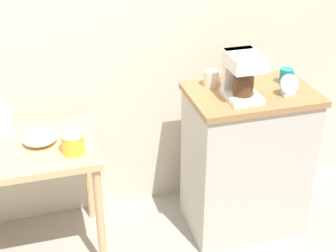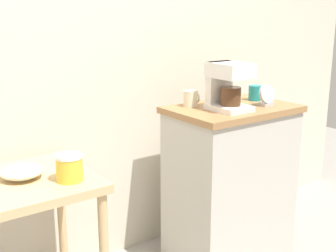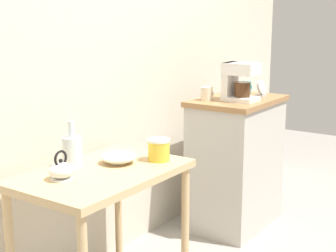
{
  "view_description": "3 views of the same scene",
  "coord_description": "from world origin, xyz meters",
  "px_view_note": "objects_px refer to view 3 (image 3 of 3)",
  "views": [
    {
      "loc": [
        -0.4,
        -2.31,
        2.1
      ],
      "look_at": [
        0.24,
        -0.05,
        0.81
      ],
      "focal_mm": 52.66,
      "sensor_mm": 36.0,
      "label": 1
    },
    {
      "loc": [
        -0.99,
        -1.79,
        1.45
      ],
      "look_at": [
        0.32,
        0.03,
        0.88
      ],
      "focal_mm": 47.23,
      "sensor_mm": 36.0,
      "label": 2
    },
    {
      "loc": [
        -2.41,
        -1.59,
        1.5
      ],
      "look_at": [
        -0.08,
        0.01,
        0.89
      ],
      "focal_mm": 53.93,
      "sensor_mm": 36.0,
      "label": 3
    }
  ],
  "objects_px": {
    "bowl_stoneware": "(118,157)",
    "mug_small_cream": "(207,94)",
    "teakettle": "(61,170)",
    "coffee_maker": "(238,80)",
    "table_clock": "(261,89)",
    "glass_carafe_vase": "(72,151)",
    "mug_dark_teal": "(246,88)",
    "canister_enamel": "(159,150)"
  },
  "relations": [
    {
      "from": "canister_enamel",
      "to": "mug_dark_teal",
      "type": "xyz_separation_m",
      "value": [
        1.26,
        0.1,
        0.19
      ]
    },
    {
      "from": "bowl_stoneware",
      "to": "glass_carafe_vase",
      "type": "height_order",
      "value": "glass_carafe_vase"
    },
    {
      "from": "bowl_stoneware",
      "to": "canister_enamel",
      "type": "xyz_separation_m",
      "value": [
        0.16,
        -0.15,
        0.03
      ]
    },
    {
      "from": "canister_enamel",
      "to": "coffee_maker",
      "type": "distance_m",
      "value": 0.97
    },
    {
      "from": "teakettle",
      "to": "bowl_stoneware",
      "type": "bearing_deg",
      "value": -6.98
    },
    {
      "from": "mug_dark_teal",
      "to": "table_clock",
      "type": "bearing_deg",
      "value": -113.58
    },
    {
      "from": "bowl_stoneware",
      "to": "coffee_maker",
      "type": "distance_m",
      "value": 1.14
    },
    {
      "from": "glass_carafe_vase",
      "to": "mug_small_cream",
      "type": "bearing_deg",
      "value": -5.52
    },
    {
      "from": "teakettle",
      "to": "mug_small_cream",
      "type": "bearing_deg",
      "value": -0.26
    },
    {
      "from": "teakettle",
      "to": "coffee_maker",
      "type": "height_order",
      "value": "coffee_maker"
    },
    {
      "from": "coffee_maker",
      "to": "mug_small_cream",
      "type": "distance_m",
      "value": 0.23
    },
    {
      "from": "bowl_stoneware",
      "to": "teakettle",
      "type": "bearing_deg",
      "value": 173.02
    },
    {
      "from": "teakettle",
      "to": "coffee_maker",
      "type": "distance_m",
      "value": 1.5
    },
    {
      "from": "glass_carafe_vase",
      "to": "table_clock",
      "type": "height_order",
      "value": "table_clock"
    },
    {
      "from": "mug_small_cream",
      "to": "coffee_maker",
      "type": "bearing_deg",
      "value": -60.44
    },
    {
      "from": "mug_dark_teal",
      "to": "glass_carafe_vase",
      "type": "bearing_deg",
      "value": 173.01
    },
    {
      "from": "teakettle",
      "to": "mug_small_cream",
      "type": "height_order",
      "value": "mug_small_cream"
    },
    {
      "from": "coffee_maker",
      "to": "mug_small_cream",
      "type": "relative_size",
      "value": 2.83
    },
    {
      "from": "bowl_stoneware",
      "to": "coffee_maker",
      "type": "relative_size",
      "value": 0.73
    },
    {
      "from": "glass_carafe_vase",
      "to": "canister_enamel",
      "type": "distance_m",
      "value": 0.46
    },
    {
      "from": "table_clock",
      "to": "bowl_stoneware",
      "type": "bearing_deg",
      "value": 171.67
    },
    {
      "from": "mug_dark_teal",
      "to": "table_clock",
      "type": "distance_m",
      "value": 0.17
    },
    {
      "from": "bowl_stoneware",
      "to": "mug_small_cream",
      "type": "height_order",
      "value": "mug_small_cream"
    },
    {
      "from": "teakettle",
      "to": "mug_dark_teal",
      "type": "relative_size",
      "value": 1.68
    },
    {
      "from": "bowl_stoneware",
      "to": "glass_carafe_vase",
      "type": "relative_size",
      "value": 0.77
    },
    {
      "from": "mug_dark_teal",
      "to": "teakettle",
      "type": "bearing_deg",
      "value": 177.13
    },
    {
      "from": "canister_enamel",
      "to": "mug_small_cream",
      "type": "height_order",
      "value": "mug_small_cream"
    },
    {
      "from": "canister_enamel",
      "to": "table_clock",
      "type": "distance_m",
      "value": 1.21
    },
    {
      "from": "coffee_maker",
      "to": "table_clock",
      "type": "relative_size",
      "value": 2.12
    },
    {
      "from": "canister_enamel",
      "to": "bowl_stoneware",
      "type": "bearing_deg",
      "value": 138.19
    },
    {
      "from": "coffee_maker",
      "to": "mug_small_cream",
      "type": "height_order",
      "value": "coffee_maker"
    },
    {
      "from": "teakettle",
      "to": "coffee_maker",
      "type": "relative_size",
      "value": 0.58
    },
    {
      "from": "mug_small_cream",
      "to": "table_clock",
      "type": "relative_size",
      "value": 0.75
    },
    {
      "from": "mug_dark_teal",
      "to": "mug_small_cream",
      "type": "height_order",
      "value": "mug_small_cream"
    },
    {
      "from": "teakettle",
      "to": "mug_dark_teal",
      "type": "distance_m",
      "value": 1.8
    },
    {
      "from": "mug_dark_teal",
      "to": "mug_small_cream",
      "type": "bearing_deg",
      "value": 169.08
    },
    {
      "from": "canister_enamel",
      "to": "coffee_maker",
      "type": "relative_size",
      "value": 0.47
    },
    {
      "from": "teakettle",
      "to": "mug_small_cream",
      "type": "distance_m",
      "value": 1.37
    },
    {
      "from": "bowl_stoneware",
      "to": "canister_enamel",
      "type": "height_order",
      "value": "canister_enamel"
    },
    {
      "from": "teakettle",
      "to": "table_clock",
      "type": "relative_size",
      "value": 1.24
    },
    {
      "from": "bowl_stoneware",
      "to": "table_clock",
      "type": "height_order",
      "value": "table_clock"
    },
    {
      "from": "canister_enamel",
      "to": "glass_carafe_vase",
      "type": "bearing_deg",
      "value": 139.48
    }
  ]
}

